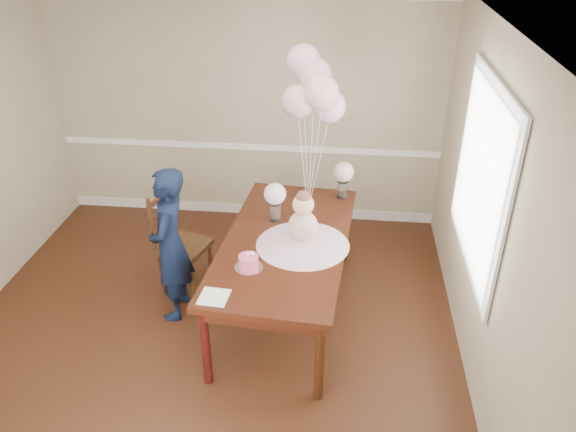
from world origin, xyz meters
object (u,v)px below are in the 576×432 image
Objects in this scene: woman at (170,245)px; dining_table_top at (286,242)px; birthday_cake at (248,262)px; dining_chair_seat at (183,247)px.

dining_table_top is at bearing 92.16° from woman.
woman is (-1.04, -0.09, -0.04)m from dining_table_top.
birthday_cake is at bearing 61.35° from woman.
dining_chair_seat is at bearing 167.56° from dining_table_top.
dining_table_top reaches higher than dining_chair_seat.
dining_table_top is 4.80× the size of dining_chair_seat.
birthday_cake reaches higher than dining_chair_seat.
dining_table_top is 1.04m from woman.
woman is (-0.78, 0.38, -0.13)m from birthday_cake.
woman reaches higher than dining_chair_seat.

